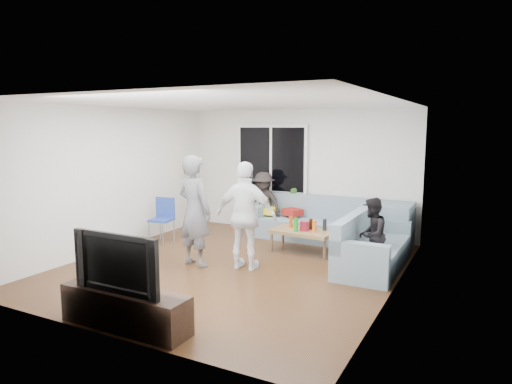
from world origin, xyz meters
The scene contains 32 objects.
floor centered at (0.00, 0.00, -0.02)m, with size 5.00×5.50×0.04m, color #56351C.
ceiling centered at (0.00, 0.00, 2.62)m, with size 5.00×5.50×0.04m, color white.
wall_back centered at (0.00, 2.77, 1.30)m, with size 5.00×0.04×2.60m, color silver.
wall_front centered at (0.00, -2.77, 1.30)m, with size 5.00×0.04×2.60m, color silver.
wall_left centered at (-2.52, 0.00, 1.30)m, with size 0.04×5.50×2.60m, color silver.
wall_right centered at (2.52, 0.00, 1.30)m, with size 0.04×5.50×2.60m, color silver.
window_frame centered at (-0.60, 2.69, 1.55)m, with size 1.62×0.06×1.47m, color white.
window_glass centered at (-0.60, 2.65, 1.55)m, with size 1.50×0.02×1.35m, color black.
window_mullion centered at (-0.60, 2.64, 1.55)m, with size 0.05×0.03×1.35m, color white.
radiator centered at (-0.60, 2.65, 0.31)m, with size 1.30×0.12×0.62m, color silver.
potted_plant centered at (-0.08, 2.62, 0.80)m, with size 0.20×0.16×0.36m, color #376B2A.
vase centered at (-0.86, 2.62, 0.72)m, with size 0.18×0.18×0.19m, color silver.
sofa_back_section centered at (0.46, 2.27, 0.42)m, with size 2.30×0.85×0.85m, color slate, non-canonical shape.
sofa_right_section centered at (2.02, 0.99, 0.42)m, with size 0.85×2.00×0.85m, color slate, non-canonical shape.
sofa_corner centered at (1.98, 2.27, 0.42)m, with size 0.85×0.85×0.85m, color slate.
cushion_yellow centered at (-0.48, 2.25, 0.51)m, with size 0.38×0.32×0.14m, color yellow.
cushion_red centered at (0.05, 2.33, 0.51)m, with size 0.36×0.30×0.13m, color maroon.
coffee_table centered at (0.67, 1.33, 0.20)m, with size 1.10×0.60×0.40m, color olive.
pitcher centered at (0.71, 1.32, 0.49)m, with size 0.17×0.17×0.17m, color maroon.
side_chair centered at (-2.05, 0.73, 0.43)m, with size 0.40×0.40×0.86m, color #223E96, non-canonical shape.
floor_lamp centered at (-2.05, 1.89, 0.78)m, with size 0.32×0.32×1.56m, color gold, non-canonical shape.
player_left centered at (-0.60, -0.21, 0.90)m, with size 0.66×0.43×1.80m, color #535358.
player_right centered at (0.23, 0.00, 0.86)m, with size 1.00×0.42×1.71m, color white.
spectator_right centered at (2.02, 0.80, 0.58)m, with size 0.56×0.44×1.16m, color black.
spectator_back centered at (-0.60, 2.30, 0.65)m, with size 0.84×0.48×1.30m, color black.
tv_console centered at (0.05, -2.50, 0.22)m, with size 1.60×0.40×0.44m, color #312318.
television centered at (0.05, -2.50, 0.77)m, with size 1.16×0.15×0.67m, color black.
bottle_d centered at (0.91, 1.26, 0.51)m, with size 0.07×0.07×0.22m, color orange.
bottle_c centered at (0.77, 1.47, 0.50)m, with size 0.07×0.07×0.19m, color black.
bottle_e centered at (1.02, 1.49, 0.50)m, with size 0.07×0.07×0.21m, color black.
bottle_a centered at (0.39, 1.44, 0.50)m, with size 0.07×0.07×0.20m, color #C9470B.
bottle_b centered at (0.59, 1.18, 0.52)m, with size 0.08×0.08×0.25m, color #1B9921.
Camera 1 is at (3.59, -6.13, 2.25)m, focal length 31.89 mm.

